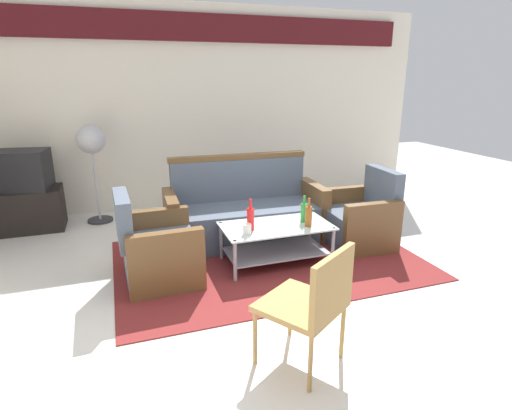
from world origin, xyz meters
TOP-DOWN VIEW (x-y plane):
  - ground_plane at (0.00, 0.00)m, footprint 14.00×14.00m
  - wall_back at (0.00, 3.05)m, footprint 6.52×0.19m
  - rug at (-0.01, 0.73)m, footprint 3.08×2.04m
  - couch at (-0.07, 1.35)m, footprint 1.82×0.80m
  - armchair_left at (-1.14, 0.66)m, footprint 0.72×0.78m
  - armchair_right at (1.12, 0.81)m, footprint 0.72×0.78m
  - coffee_table at (0.04, 0.65)m, footprint 1.10×0.60m
  - bottle_red at (-0.25, 0.60)m, footprint 0.07×0.07m
  - bottle_brown at (0.33, 0.51)m, footprint 0.07×0.07m
  - bottle_green at (0.35, 0.65)m, footprint 0.07×0.07m
  - cup at (-0.31, 0.51)m, footprint 0.08×0.08m
  - tv_stand at (-2.50, 2.55)m, footprint 0.80×0.50m
  - television at (-2.50, 2.55)m, footprint 0.66×0.53m
  - pedestal_fan at (-1.69, 2.60)m, footprint 0.36×0.36m
  - wicker_chair at (-0.33, -0.92)m, footprint 0.66×0.66m

SIDE VIEW (x-z plane):
  - ground_plane at x=0.00m, z-range 0.00..0.00m
  - rug at x=-0.01m, z-range 0.00..0.01m
  - tv_stand at x=-2.50m, z-range 0.00..0.52m
  - coffee_table at x=0.04m, z-range 0.07..0.47m
  - armchair_left at x=-1.14m, z-range -0.14..0.71m
  - armchair_right at x=1.12m, z-range -0.14..0.71m
  - couch at x=-0.07m, z-range -0.16..0.80m
  - cup at x=-0.31m, z-range 0.41..0.51m
  - wicker_chair at x=-0.33m, z-range 0.07..0.91m
  - bottle_green at x=0.35m, z-range 0.38..0.65m
  - bottle_brown at x=0.33m, z-range 0.37..0.67m
  - bottle_red at x=-0.25m, z-range 0.37..0.69m
  - television at x=-2.50m, z-range 0.52..1.00m
  - pedestal_fan at x=-1.69m, z-range 0.38..1.65m
  - wall_back at x=0.00m, z-range 0.08..2.88m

